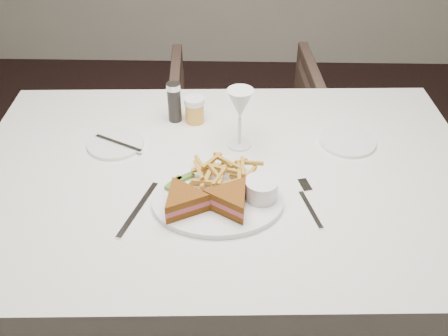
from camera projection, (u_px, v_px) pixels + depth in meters
name	position (u px, v px, depth m)	size (l,w,h in m)	color
table	(224.00, 267.00, 1.54)	(1.35, 0.90, 0.75)	silver
chair_far	(244.00, 122.00, 2.28)	(0.65, 0.61, 0.67)	#4C382F
table_setting	(220.00, 169.00, 1.26)	(0.82, 0.58, 0.18)	white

